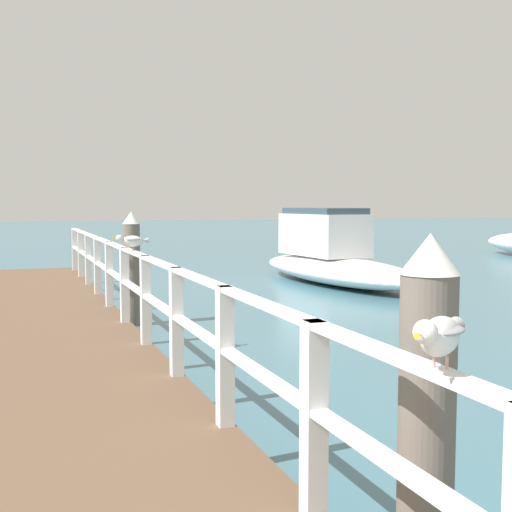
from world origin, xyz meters
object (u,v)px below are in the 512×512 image
dock_piling_near (427,426)px  seagull_background (132,241)px  dock_piling_far (132,268)px  seagull_foreground (440,334)px  boat_1 (333,258)px

dock_piling_near → seagull_background: 6.13m
dock_piling_far → seagull_foreground: 9.03m
dock_piling_near → boat_1: size_ratio=0.28×
seagull_foreground → dock_piling_far: bearing=-39.2°
dock_piling_far → boat_1: (5.94, 4.24, -0.32)m
dock_piling_far → seagull_background: dock_piling_far is taller
seagull_foreground → boat_1: 14.71m
seagull_foreground → boat_1: (6.33, 13.25, -0.92)m
dock_piling_near → seagull_foreground: bearing=-122.1°
dock_piling_near → seagull_background: (-0.39, 6.09, 0.60)m
dock_piling_near → dock_piling_far: bearing=90.0°
seagull_foreground → seagull_background: size_ratio=0.86×
dock_piling_near → seagull_foreground: 0.94m
dock_piling_near → dock_piling_far: 8.39m
dock_piling_near → dock_piling_far: size_ratio=1.00×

